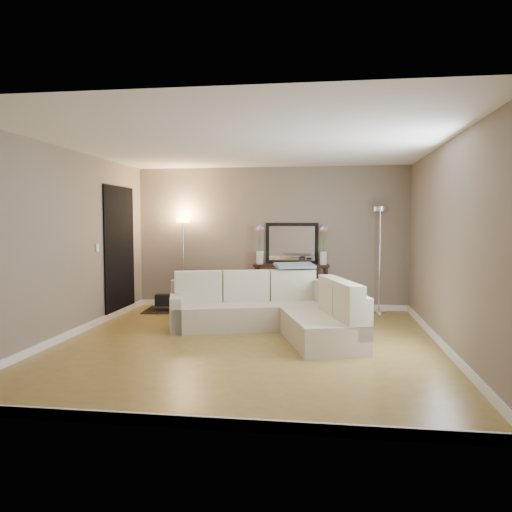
# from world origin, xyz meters

# --- Properties ---
(floor) EXTENTS (5.00, 5.50, 0.01)m
(floor) POSITION_xyz_m (0.00, 0.00, -0.01)
(floor) COLOR olive
(floor) RESTS_ON ground
(ceiling) EXTENTS (5.00, 5.50, 0.01)m
(ceiling) POSITION_xyz_m (0.00, 0.00, 2.60)
(ceiling) COLOR white
(ceiling) RESTS_ON ground
(wall_back) EXTENTS (5.00, 0.02, 2.60)m
(wall_back) POSITION_xyz_m (0.00, 2.76, 1.30)
(wall_back) COLOR gray
(wall_back) RESTS_ON ground
(wall_front) EXTENTS (5.00, 0.02, 2.60)m
(wall_front) POSITION_xyz_m (0.00, -2.76, 1.30)
(wall_front) COLOR gray
(wall_front) RESTS_ON ground
(wall_left) EXTENTS (0.02, 5.50, 2.60)m
(wall_left) POSITION_xyz_m (-2.51, 0.00, 1.30)
(wall_left) COLOR gray
(wall_left) RESTS_ON ground
(wall_right) EXTENTS (0.02, 5.50, 2.60)m
(wall_right) POSITION_xyz_m (2.51, 0.00, 1.30)
(wall_right) COLOR gray
(wall_right) RESTS_ON ground
(baseboard_back) EXTENTS (5.00, 0.03, 0.10)m
(baseboard_back) POSITION_xyz_m (0.00, 2.73, 0.05)
(baseboard_back) COLOR white
(baseboard_back) RESTS_ON ground
(baseboard_front) EXTENTS (5.00, 0.03, 0.10)m
(baseboard_front) POSITION_xyz_m (0.00, -2.73, 0.05)
(baseboard_front) COLOR white
(baseboard_front) RESTS_ON ground
(baseboard_left) EXTENTS (0.03, 5.50, 0.10)m
(baseboard_left) POSITION_xyz_m (-2.48, 0.00, 0.05)
(baseboard_left) COLOR white
(baseboard_left) RESTS_ON ground
(baseboard_right) EXTENTS (0.03, 5.50, 0.10)m
(baseboard_right) POSITION_xyz_m (2.48, 0.00, 0.05)
(baseboard_right) COLOR white
(baseboard_right) RESTS_ON ground
(doorway) EXTENTS (0.02, 1.20, 2.20)m
(doorway) POSITION_xyz_m (-2.48, 1.70, 1.10)
(doorway) COLOR black
(doorway) RESTS_ON ground
(switch_plate) EXTENTS (0.02, 0.08, 0.12)m
(switch_plate) POSITION_xyz_m (-2.48, 0.85, 1.20)
(switch_plate) COLOR white
(switch_plate) RESTS_ON ground
(sectional_sofa) EXTENTS (2.95, 2.44, 0.85)m
(sectional_sofa) POSITION_xyz_m (0.29, 0.75, 0.31)
(sectional_sofa) COLOR beige
(sectional_sofa) RESTS_ON floor
(throw_blanket) EXTENTS (0.69, 0.53, 0.08)m
(throw_blanket) POSITION_xyz_m (0.53, 1.42, 0.91)
(throw_blanket) COLOR slate
(throw_blanket) RESTS_ON sectional_sofa
(console_table) EXTENTS (1.36, 0.39, 0.83)m
(console_table) POSITION_xyz_m (0.32, 2.55, 0.47)
(console_table) COLOR black
(console_table) RESTS_ON floor
(leaning_mirror) EXTENTS (0.96, 0.07, 0.75)m
(leaning_mirror) POSITION_xyz_m (0.40, 2.73, 1.20)
(leaning_mirror) COLOR black
(leaning_mirror) RESTS_ON console_table
(table_decor) EXTENTS (0.57, 0.13, 0.14)m
(table_decor) POSITION_xyz_m (0.40, 2.52, 0.85)
(table_decor) COLOR orange
(table_decor) RESTS_ON console_table
(flower_vase_left) EXTENTS (0.16, 0.13, 0.71)m
(flower_vase_left) POSITION_xyz_m (-0.17, 2.54, 1.12)
(flower_vase_left) COLOR silver
(flower_vase_left) RESTS_ON console_table
(flower_vase_right) EXTENTS (0.16, 0.13, 0.71)m
(flower_vase_right) POSITION_xyz_m (0.97, 2.57, 1.12)
(flower_vase_right) COLOR silver
(flower_vase_right) RESTS_ON console_table
(floor_lamp_lit) EXTENTS (0.26, 0.26, 1.66)m
(floor_lamp_lit) POSITION_xyz_m (-1.61, 2.55, 1.17)
(floor_lamp_lit) COLOR silver
(floor_lamp_lit) RESTS_ON floor
(floor_lamp_unlit) EXTENTS (0.30, 0.30, 1.86)m
(floor_lamp_unlit) POSITION_xyz_m (1.95, 2.52, 1.32)
(floor_lamp_unlit) COLOR silver
(floor_lamp_unlit) RESTS_ON floor
(charcoal_rug) EXTENTS (1.16, 0.92, 0.01)m
(charcoal_rug) POSITION_xyz_m (-1.66, 2.22, 0.01)
(charcoal_rug) COLOR black
(charcoal_rug) RESTS_ON floor
(black_bag) EXTENTS (0.33, 0.25, 0.20)m
(black_bag) POSITION_xyz_m (-1.84, 2.13, 0.20)
(black_bag) COLOR black
(black_bag) RESTS_ON charcoal_rug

